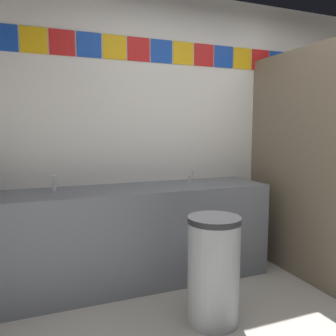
# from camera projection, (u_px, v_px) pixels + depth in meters

# --- Properties ---
(wall_back) EXTENTS (4.21, 0.09, 2.61)m
(wall_back) POSITION_uv_depth(u_px,v_px,m) (201.00, 132.00, 3.41)
(wall_back) COLOR white
(wall_back) RESTS_ON ground_plane
(vanity_counter) EXTENTS (2.44, 0.58, 0.84)m
(vanity_counter) POSITION_uv_depth(u_px,v_px,m) (131.00, 235.00, 2.91)
(vanity_counter) COLOR slate
(vanity_counter) RESTS_ON ground_plane
(faucet_left) EXTENTS (0.04, 0.10, 0.14)m
(faucet_left) POSITION_uv_depth(u_px,v_px,m) (54.00, 185.00, 2.72)
(faucet_left) COLOR silver
(faucet_left) RESTS_ON vanity_counter
(faucet_right) EXTENTS (0.04, 0.10, 0.14)m
(faucet_right) POSITION_uv_depth(u_px,v_px,m) (191.00, 177.00, 3.16)
(faucet_right) COLOR silver
(faucet_right) RESTS_ON vanity_counter
(toilet) EXTENTS (0.39, 0.49, 0.74)m
(toilet) POSITION_uv_depth(u_px,v_px,m) (317.00, 230.00, 3.45)
(toilet) COLOR white
(toilet) RESTS_ON ground_plane
(trash_bin) EXTENTS (0.36, 0.36, 0.75)m
(trash_bin) POSITION_uv_depth(u_px,v_px,m) (214.00, 270.00, 2.31)
(trash_bin) COLOR #999EA3
(trash_bin) RESTS_ON ground_plane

